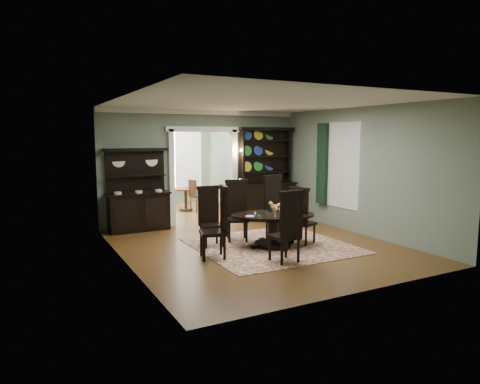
% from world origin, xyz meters
% --- Properties ---
extents(room, '(5.51, 6.01, 3.01)m').
position_xyz_m(room, '(0.00, 0.04, 1.58)').
color(room, brown).
rests_on(room, ground).
extents(parlor, '(3.51, 3.50, 3.01)m').
position_xyz_m(parlor, '(0.00, 5.53, 1.52)').
color(parlor, brown).
rests_on(parlor, ground).
extents(doorway_trim, '(2.08, 0.25, 2.57)m').
position_xyz_m(doorway_trim, '(0.00, 3.00, 1.62)').
color(doorway_trim, silver).
rests_on(doorway_trim, floor).
extents(right_window, '(0.15, 1.47, 2.12)m').
position_xyz_m(right_window, '(2.69, 0.93, 1.60)').
color(right_window, white).
rests_on(right_window, wall_right).
extents(wall_sconce, '(0.27, 0.21, 0.21)m').
position_xyz_m(wall_sconce, '(0.95, 2.85, 1.89)').
color(wall_sconce, '#CF7D37').
rests_on(wall_sconce, back_wall_right).
extents(rug, '(3.12, 3.02, 0.01)m').
position_xyz_m(rug, '(0.27, -0.06, 0.01)').
color(rug, maroon).
rests_on(rug, floor).
extents(dining_table, '(2.08, 2.08, 0.70)m').
position_xyz_m(dining_table, '(0.28, -0.11, 0.48)').
color(dining_table, black).
rests_on(dining_table, rug).
extents(centerpiece, '(1.40, 0.90, 0.23)m').
position_xyz_m(centerpiece, '(0.34, -0.02, 0.76)').
color(centerpiece, silver).
rests_on(centerpiece, dining_table).
extents(chair_far_left, '(0.51, 0.49, 1.28)m').
position_xyz_m(chair_far_left, '(-0.86, 0.59, 0.67)').
color(chair_far_left, black).
rests_on(chair_far_left, rug).
extents(chair_far_mid, '(0.64, 0.63, 1.36)m').
position_xyz_m(chair_far_mid, '(-0.12, 0.79, 0.71)').
color(chair_far_mid, black).
rests_on(chair_far_mid, rug).
extents(chair_far_right, '(0.64, 0.62, 1.45)m').
position_xyz_m(chair_far_right, '(0.75, 0.53, 0.76)').
color(chair_far_right, black).
rests_on(chair_far_right, rug).
extents(chair_end_left, '(0.61, 0.63, 1.40)m').
position_xyz_m(chair_end_left, '(-1.09, -0.35, 0.73)').
color(chair_end_left, black).
rests_on(chair_end_left, rug).
extents(chair_end_right, '(0.58, 0.59, 1.25)m').
position_xyz_m(chair_end_right, '(0.90, -0.24, 0.66)').
color(chair_end_right, black).
rests_on(chair_end_right, rug).
extents(chair_near, '(0.53, 0.50, 1.36)m').
position_xyz_m(chair_near, '(-0.13, -1.28, 0.71)').
color(chair_near, black).
rests_on(chair_near, rug).
extents(sideboard, '(1.54, 0.55, 2.03)m').
position_xyz_m(sideboard, '(-1.83, 2.76, 0.71)').
color(sideboard, black).
rests_on(sideboard, floor).
extents(welsh_dresser, '(1.69, 0.74, 2.56)m').
position_xyz_m(welsh_dresser, '(1.82, 2.72, 0.93)').
color(welsh_dresser, black).
rests_on(welsh_dresser, floor).
extents(parlor_table, '(0.76, 0.76, 0.70)m').
position_xyz_m(parlor_table, '(0.23, 4.95, 0.46)').
color(parlor_table, '#502E17').
rests_on(parlor_table, parlor_floor).
extents(parlor_chair_left, '(0.42, 0.40, 0.94)m').
position_xyz_m(parlor_chair_left, '(-0.68, 4.69, 0.50)').
color(parlor_chair_left, '#502E17').
rests_on(parlor_chair_left, parlor_floor).
extents(parlor_chair_right, '(0.46, 0.45, 1.01)m').
position_xyz_m(parlor_chair_right, '(0.39, 4.52, 0.54)').
color(parlor_chair_right, '#502E17').
rests_on(parlor_chair_right, parlor_floor).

